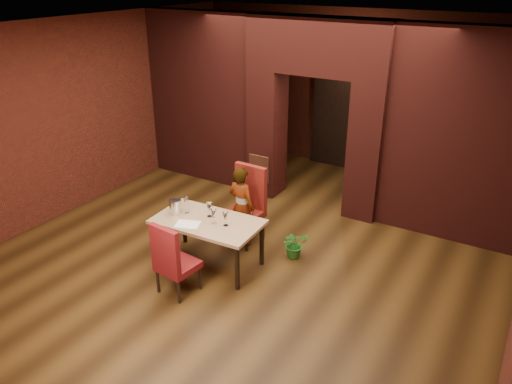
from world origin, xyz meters
TOP-DOWN VIEW (x-y plane):
  - floor at (0.00, 0.00)m, footprint 8.00×8.00m
  - ceiling at (0.00, 0.00)m, footprint 7.00×8.00m
  - wall_back at (0.00, 4.00)m, footprint 7.00×0.04m
  - wall_left at (-3.50, 0.00)m, footprint 0.04×8.00m
  - pillar_left at (-0.95, 2.00)m, footprint 0.55×0.55m
  - pillar_right at (0.95, 2.00)m, footprint 0.55×0.55m
  - lintel at (0.00, 2.00)m, footprint 2.45×0.55m
  - wing_wall_left at (-2.36, 2.00)m, footprint 2.28×0.35m
  - wing_wall_right at (2.36, 2.00)m, footprint 2.28×0.35m
  - vent_panel at (-0.95, 1.71)m, footprint 0.40×0.03m
  - rear_door at (-0.40, 3.94)m, footprint 0.90×0.08m
  - rear_door_frame at (-0.40, 3.90)m, footprint 1.02×0.04m
  - dining_table at (-0.38, -0.65)m, footprint 1.53×0.91m
  - chair_far at (-0.32, 0.17)m, footprint 0.56×0.56m
  - chair_near at (-0.33, -1.38)m, footprint 0.51×0.51m
  - person_seated at (-0.30, 0.10)m, footprint 0.49×0.36m
  - wine_glass_a at (-0.43, -0.53)m, footprint 0.08×0.08m
  - wine_glass_b at (-0.25, -0.67)m, footprint 0.09×0.09m
  - wine_glass_c at (-0.08, -0.64)m, footprint 0.08×0.08m
  - tasting_sheet at (-0.54, -0.88)m, footprint 0.38×0.33m
  - wine_bucket at (-0.89, -0.70)m, footprint 0.17×0.17m
  - water_bottle at (-0.77, -0.60)m, footprint 0.06×0.06m
  - potted_plant at (0.59, 0.15)m, footprint 0.49×0.50m

SIDE VIEW (x-z plane):
  - floor at x=0.00m, z-range 0.00..0.00m
  - potted_plant at x=0.59m, z-range 0.00..0.42m
  - dining_table at x=-0.38m, z-range 0.00..0.70m
  - chair_near at x=-0.33m, z-range 0.00..1.02m
  - vent_panel at x=-0.95m, z-range 0.30..0.80m
  - chair_far at x=-0.32m, z-range 0.00..1.18m
  - person_seated at x=-0.30m, z-range 0.00..1.25m
  - tasting_sheet at x=-0.54m, z-range 0.70..0.70m
  - wine_glass_c at x=-0.08m, z-range 0.70..0.90m
  - wine_glass_a at x=-0.43m, z-range 0.70..0.91m
  - wine_glass_b at x=-0.25m, z-range 0.70..0.91m
  - wine_bucket at x=-0.89m, z-range 0.70..0.91m
  - water_bottle at x=-0.77m, z-range 0.70..0.97m
  - rear_door at x=-0.40m, z-range 0.00..2.10m
  - rear_door_frame at x=-0.40m, z-range -0.06..2.16m
  - pillar_left at x=-0.95m, z-range 0.00..2.30m
  - pillar_right at x=0.95m, z-range 0.00..2.30m
  - wall_back at x=0.00m, z-range 0.00..3.20m
  - wall_left at x=-3.50m, z-range 0.00..3.20m
  - wing_wall_left at x=-2.36m, z-range 0.00..3.20m
  - wing_wall_right at x=2.36m, z-range 0.00..3.20m
  - lintel at x=0.00m, z-range 2.30..3.20m
  - ceiling at x=0.00m, z-range 3.18..3.22m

